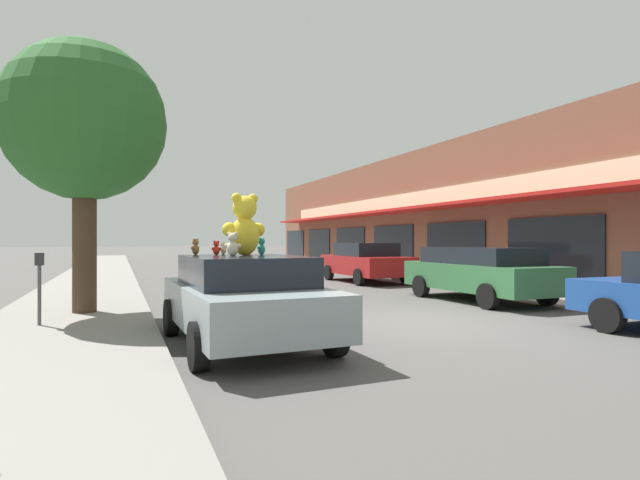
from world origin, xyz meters
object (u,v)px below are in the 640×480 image
(plush_art_car, at_px, (245,297))
(teddy_bear_orange, at_px, (233,247))
(teddy_bear_white, at_px, (223,248))
(teddy_bear_brown, at_px, (196,247))
(parked_car_far_center, at_px, (479,271))
(teddy_bear_teal, at_px, (261,246))
(street_tree, at_px, (85,123))
(teddy_bear_giant, at_px, (245,226))
(teddy_bear_cream, at_px, (233,244))
(teddy_bear_pink, at_px, (249,245))
(teddy_bear_red, at_px, (216,248))
(parking_meter, at_px, (39,279))
(parked_car_far_right, at_px, (366,261))

(plush_art_car, relative_size, teddy_bear_orange, 15.26)
(teddy_bear_white, distance_m, teddy_bear_brown, 0.47)
(parked_car_far_center, bearing_deg, teddy_bear_orange, -162.86)
(teddy_bear_white, relative_size, teddy_bear_brown, 0.80)
(teddy_bear_teal, bearing_deg, parked_car_far_center, 151.74)
(plush_art_car, distance_m, street_tree, 5.64)
(teddy_bear_giant, xyz_separation_m, teddy_bear_white, (-0.21, 0.68, -0.38))
(teddy_bear_giant, relative_size, teddy_bear_teal, 3.42)
(plush_art_car, xyz_separation_m, teddy_bear_cream, (-0.16, 0.11, 0.82))
(teddy_bear_pink, bearing_deg, street_tree, -77.86)
(teddy_bear_cream, xyz_separation_m, teddy_bear_pink, (0.42, 0.67, -0.02))
(teddy_bear_white, bearing_deg, teddy_bear_pink, 84.56)
(teddy_bear_white, xyz_separation_m, street_tree, (-2.34, 2.80, 2.58))
(teddy_bear_teal, height_order, teddy_bear_red, teddy_bear_teal)
(teddy_bear_brown, height_order, parking_meter, teddy_bear_brown)
(teddy_bear_cream, distance_m, street_tree, 5.03)
(teddy_bear_cream, height_order, teddy_bear_teal, teddy_bear_cream)
(teddy_bear_orange, bearing_deg, parked_car_far_right, 176.27)
(teddy_bear_giant, xyz_separation_m, teddy_bear_cream, (-0.24, -0.23, -0.30))
(teddy_bear_teal, xyz_separation_m, parking_meter, (-3.52, 1.83, -0.58))
(street_tree, bearing_deg, teddy_bear_pink, -48.09)
(teddy_bear_white, height_order, teddy_bear_cream, teddy_bear_cream)
(teddy_bear_pink, bearing_deg, parked_car_far_center, 169.19)
(parked_car_far_right, bearing_deg, teddy_bear_white, -129.75)
(teddy_bear_giant, relative_size, parked_car_far_right, 0.23)
(plush_art_car, xyz_separation_m, teddy_bear_white, (-0.13, 1.03, 0.75))
(teddy_bear_pink, bearing_deg, parking_meter, -54.85)
(plush_art_car, xyz_separation_m, teddy_bear_brown, (-0.60, 1.02, 0.77))
(street_tree, bearing_deg, plush_art_car, -57.12)
(teddy_bear_red, height_order, parked_car_far_right, teddy_bear_red)
(plush_art_car, distance_m, parking_meter, 3.90)
(plush_art_car, bearing_deg, teddy_bear_orange, 86.66)
(teddy_bear_teal, bearing_deg, teddy_bear_red, -68.69)
(teddy_bear_white, relative_size, parked_car_far_right, 0.05)
(teddy_bear_teal, bearing_deg, teddy_bear_cream, -13.56)
(teddy_bear_giant, xyz_separation_m, teddy_bear_red, (-0.38, 0.43, -0.37))
(teddy_bear_giant, height_order, parked_car_far_right, teddy_bear_giant)
(teddy_bear_red, relative_size, parked_car_far_right, 0.05)
(teddy_bear_red, bearing_deg, parked_car_far_center, -129.32)
(teddy_bear_red, distance_m, teddy_bear_orange, 0.36)
(parked_car_far_right, relative_size, street_tree, 0.79)
(teddy_bear_giant, relative_size, teddy_bear_cream, 2.66)
(teddy_bear_white, height_order, teddy_bear_teal, teddy_bear_teal)
(plush_art_car, height_order, teddy_bear_white, teddy_bear_white)
(teddy_bear_pink, distance_m, parked_car_far_right, 11.34)
(plush_art_car, height_order, teddy_bear_red, teddy_bear_red)
(teddy_bear_teal, distance_m, teddy_bear_pink, 0.30)
(teddy_bear_red, distance_m, teddy_bear_brown, 0.39)
(teddy_bear_cream, height_order, teddy_bear_brown, teddy_bear_cream)
(teddy_bear_giant, relative_size, teddy_bear_pink, 3.01)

